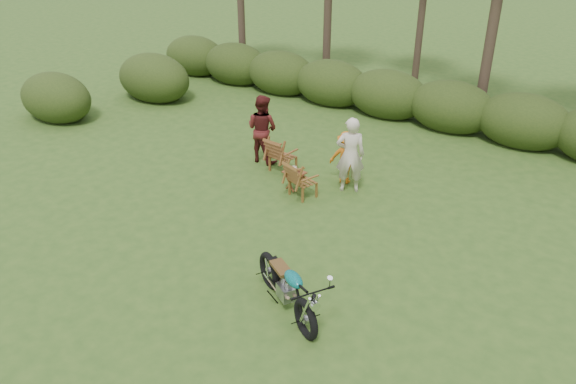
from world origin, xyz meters
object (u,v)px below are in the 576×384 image
Objects in this scene: motorcycle at (286,307)px; side_table at (294,181)px; adult_b at (263,160)px; child at (345,182)px; cup at (294,169)px; lawn_chair_right at (303,196)px; adult_a at (348,190)px; lawn_chair_left at (283,171)px.

side_table is (-2.21, 3.45, 0.24)m from motorcycle.
adult_b is 2.32m from child.
adult_b is (-1.56, 0.87, -0.54)m from cup.
side_table is (-0.29, 0.09, 0.24)m from lawn_chair_right.
adult_a reaches higher than side_table.
motorcycle is at bearing -57.12° from cup.
adult_a is at bearing -174.24° from lawn_chair_left.
adult_a is (0.70, 0.83, 0.00)m from lawn_chair_right.
motorcycle is at bearing 97.75° from child.
motorcycle is 2.24× the size of lawn_chair_right.
cup is 1.36m from adult_a.
child is (-1.50, 4.52, 0.00)m from motorcycle.
adult_b is (-2.60, 0.17, 0.00)m from adult_a.
lawn_chair_right is 1.78× the size of side_table.
side_table is at bearing -42.13° from cup.
lawn_chair_left is at bearing 139.43° from side_table.
lawn_chair_right is (-1.92, 3.36, 0.00)m from motorcycle.
side_table reaches higher than lawn_chair_right.
adult_b reaches higher than cup.
lawn_chair_right is at bearing 59.35° from child.
motorcycle is 3.98× the size of side_table.
child is at bearing -176.82° from adult_b.
adult_a reaches higher than lawn_chair_right.
side_table is at bearing 144.21° from lawn_chair_left.
lawn_chair_right is 0.65m from cup.
lawn_chair_left is 0.53× the size of adult_b.
side_table is 0.28× the size of adult_b.
side_table is 1.86m from adult_b.
side_table is (0.83, -0.71, 0.24)m from lawn_chair_left.
adult_b reaches higher than side_table.
adult_a reaches higher than lawn_chair_left.
motorcycle is at bearing -57.33° from side_table.
child is at bearing 137.80° from motorcycle.
motorcycle is at bearing 75.05° from adult_a.
child is (0.76, 1.03, -0.54)m from cup.
adult_a is 0.43m from child.
adult_a is at bearing -112.97° from lawn_chair_right.
cup reaches higher than lawn_chair_right.
lawn_chair_left is 1.59m from child.
lawn_chair_right is 1.38m from lawn_chair_left.
lawn_chair_right is 1.23m from child.
cup is 0.07× the size of adult_b.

